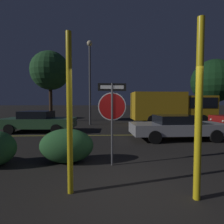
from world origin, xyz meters
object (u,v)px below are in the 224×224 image
at_px(passing_car_3, 177,127).
at_px(tree_0, 214,81).
at_px(stop_sign, 112,108).
at_px(yellow_pole_right, 199,110).
at_px(passing_car_2, 39,121).
at_px(tree_2, 50,71).
at_px(hedge_bush_2, 67,146).
at_px(street_lamp, 90,70).
at_px(delivery_truck, 174,106).
at_px(yellow_pole_left, 70,114).

xyz_separation_m(passing_car_3, tree_0, (8.99, 11.28, 3.71)).
height_order(stop_sign, yellow_pole_right, yellow_pole_right).
distance_m(passing_car_2, tree_2, 7.58).
relative_size(stop_sign, yellow_pole_right, 0.71).
xyz_separation_m(passing_car_3, tree_2, (-8.90, 8.75, 4.30)).
height_order(hedge_bush_2, passing_car_3, passing_car_3).
bearing_deg(street_lamp, tree_2, 147.10).
height_order(passing_car_2, tree_2, tree_2).
bearing_deg(tree_0, passing_car_2, -152.61).
distance_m(passing_car_3, delivery_truck, 7.07).
bearing_deg(yellow_pole_right, yellow_pole_left, 172.32).
height_order(stop_sign, tree_2, tree_2).
xyz_separation_m(yellow_pole_left, tree_2, (-4.57, 13.82, 3.32)).
xyz_separation_m(passing_car_2, tree_0, (16.78, 8.69, 3.67)).
bearing_deg(tree_0, stop_sign, -129.94).
bearing_deg(tree_0, street_lamp, -159.63).
distance_m(stop_sign, street_lamp, 10.18).
xyz_separation_m(yellow_pole_left, street_lamp, (-0.53, 11.21, 2.93)).
distance_m(yellow_pole_right, hedge_bush_2, 3.82).
relative_size(street_lamp, tree_2, 1.02).
distance_m(stop_sign, yellow_pole_left, 1.79).
relative_size(stop_sign, hedge_bush_2, 1.47).
xyz_separation_m(hedge_bush_2, tree_0, (13.78, 14.50, 3.82)).
xyz_separation_m(yellow_pole_left, yellow_pole_right, (2.45, -0.33, 0.08)).
distance_m(stop_sign, tree_2, 13.83).
xyz_separation_m(delivery_truck, tree_0, (6.50, 4.72, 2.81)).
height_order(yellow_pole_right, passing_car_3, yellow_pole_right).
bearing_deg(hedge_bush_2, tree_2, 108.92).
bearing_deg(hedge_bush_2, tree_0, 46.47).
distance_m(hedge_bush_2, street_lamp, 10.19).
bearing_deg(street_lamp, yellow_pole_right, -75.52).
xyz_separation_m(street_lamp, tree_2, (-4.04, 2.62, 0.39)).
bearing_deg(yellow_pole_right, tree_0, 56.92).
height_order(yellow_pole_left, hedge_bush_2, yellow_pole_left).
xyz_separation_m(passing_car_2, tree_2, (-1.11, 6.17, 4.26)).
bearing_deg(stop_sign, passing_car_2, 123.15).
distance_m(street_lamp, tree_2, 4.83).
bearing_deg(passing_car_2, yellow_pole_right, 39.00).
relative_size(yellow_pole_right, passing_car_2, 0.74).
height_order(yellow_pole_right, passing_car_2, yellow_pole_right).
bearing_deg(passing_car_2, tree_2, -167.35).
relative_size(passing_car_2, passing_car_3, 0.96).
distance_m(street_lamp, tree_0, 14.76).
relative_size(yellow_pole_right, tree_2, 0.50).
distance_m(stop_sign, hedge_bush_2, 1.84).
height_order(passing_car_2, delivery_truck, delivery_truck).
bearing_deg(stop_sign, passing_car_3, 43.50).
bearing_deg(street_lamp, passing_car_3, -51.68).
height_order(delivery_truck, tree_0, tree_0).
bearing_deg(yellow_pole_left, yellow_pole_right, -7.68).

